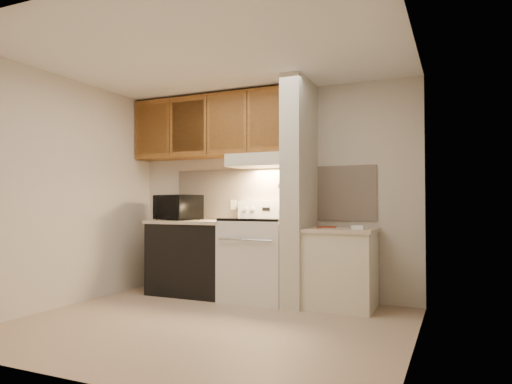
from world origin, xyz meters
The scene contains 50 objects.
floor centered at (0.00, 0.00, 0.00)m, with size 3.60×3.60×0.00m, color tan.
ceiling centered at (0.00, 0.00, 2.50)m, with size 3.60×3.60×0.00m, color white.
wall_back centered at (0.00, 1.50, 1.25)m, with size 3.60×0.02×2.50m, color beige.
wall_left centered at (-1.80, 0.00, 1.25)m, with size 0.02×3.00×2.50m, color beige.
wall_right centered at (1.80, 0.00, 1.25)m, with size 0.02×3.00×2.50m, color beige.
backsplash centered at (0.00, 1.49, 1.24)m, with size 2.60×0.02×0.63m, color beige.
range_body centered at (0.00, 1.16, 0.46)m, with size 0.76×0.65×0.92m, color silver.
oven_window centered at (0.00, 0.84, 0.50)m, with size 0.50×0.01×0.30m, color black.
oven_handle centered at (0.00, 0.80, 0.72)m, with size 0.02×0.02×0.65m, color silver.
cooktop centered at (0.00, 1.16, 0.94)m, with size 0.74×0.64×0.03m, color black.
range_backguard centered at (0.00, 1.44, 1.05)m, with size 0.76×0.08×0.20m, color silver.
range_display centered at (0.00, 1.40, 1.05)m, with size 0.10×0.01×0.04m, color black.
range_knob_left_outer centered at (-0.28, 1.40, 1.05)m, with size 0.05×0.05×0.02m, color silver.
range_knob_left_inner centered at (-0.18, 1.40, 1.05)m, with size 0.05×0.05×0.02m, color silver.
range_knob_right_inner centered at (0.18, 1.40, 1.05)m, with size 0.05×0.05×0.02m, color silver.
range_knob_right_outer centered at (0.28, 1.40, 1.05)m, with size 0.05×0.05×0.02m, color silver.
dishwasher_front centered at (-0.88, 1.17, 0.43)m, with size 1.00×0.63×0.87m, color black.
left_countertop centered at (-0.88, 1.17, 0.89)m, with size 1.04×0.67×0.04m, color beige.
spoon_rest centered at (-1.06, 1.03, 0.92)m, with size 0.20×0.06×0.01m, color black.
teal_jar centered at (-1.04, 1.25, 0.96)m, with size 0.09×0.09×0.10m, color #235D57.
outlet centered at (-0.48, 1.48, 1.10)m, with size 0.08×0.01×0.12m, color beige.
microwave centered at (-1.10, 1.15, 1.07)m, with size 0.57×0.38×0.31m, color black.
partition_pillar centered at (0.51, 1.15, 1.25)m, with size 0.22×0.70×2.50m, color beige.
pillar_trim centered at (0.39, 1.15, 1.30)m, with size 0.01×0.70×0.04m, color brown.
knife_strip centered at (0.39, 1.10, 1.32)m, with size 0.02×0.42×0.04m, color black.
knife_blade_a centered at (0.38, 0.93, 1.22)m, with size 0.01×0.04×0.16m, color silver.
knife_handle_a centered at (0.38, 0.95, 1.37)m, with size 0.02×0.02×0.10m, color black.
knife_blade_b centered at (0.38, 1.01, 1.21)m, with size 0.01×0.04×0.18m, color silver.
knife_handle_b centered at (0.38, 1.02, 1.37)m, with size 0.02×0.02×0.10m, color black.
knife_blade_c centered at (0.38, 1.09, 1.20)m, with size 0.01×0.04×0.20m, color silver.
knife_handle_c centered at (0.38, 1.09, 1.37)m, with size 0.02×0.02×0.10m, color black.
knife_blade_d centered at (0.38, 1.17, 1.22)m, with size 0.01×0.04×0.16m, color silver.
knife_handle_d centered at (0.38, 1.19, 1.37)m, with size 0.02×0.02×0.10m, color black.
knife_blade_e centered at (0.38, 1.26, 1.21)m, with size 0.01×0.04×0.18m, color silver.
knife_handle_e centered at (0.38, 1.26, 1.37)m, with size 0.02×0.02×0.10m, color black.
oven_mitt centered at (0.38, 1.32, 1.16)m, with size 0.03×0.09×0.22m, color slate.
right_cab_base centered at (0.97, 1.15, 0.40)m, with size 0.70×0.60×0.81m, color beige.
right_countertop centered at (0.97, 1.15, 0.83)m, with size 0.74×0.64×0.04m, color beige.
red_folder centered at (0.79, 1.25, 0.85)m, with size 0.21×0.28×0.01m, color #A93E23.
white_box centered at (1.19, 1.05, 0.87)m, with size 0.14×0.09×0.04m, color white.
range_hood centered at (0.00, 1.28, 1.62)m, with size 0.78×0.44×0.15m, color beige.
hood_lip centered at (0.00, 1.07, 1.58)m, with size 0.78×0.04×0.06m, color beige.
upper_cabinets centered at (-0.69, 1.32, 2.08)m, with size 2.18×0.33×0.77m, color brown.
cab_door_a centered at (-1.51, 1.17, 2.08)m, with size 0.46×0.01×0.63m, color brown.
cab_gap_a centered at (-1.23, 1.16, 2.08)m, with size 0.01×0.01×0.73m, color black.
cab_door_b centered at (-0.96, 1.17, 2.08)m, with size 0.46×0.01×0.63m, color brown.
cab_gap_b centered at (-0.69, 1.16, 2.08)m, with size 0.01×0.01×0.73m, color black.
cab_door_c centered at (-0.42, 1.17, 2.08)m, with size 0.46×0.01×0.63m, color brown.
cab_gap_c centered at (-0.14, 1.16, 2.08)m, with size 0.01×0.01×0.73m, color black.
cab_door_d centered at (0.13, 1.17, 2.08)m, with size 0.46×0.01×0.63m, color brown.
Camera 1 is at (2.12, -3.68, 1.11)m, focal length 32.00 mm.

